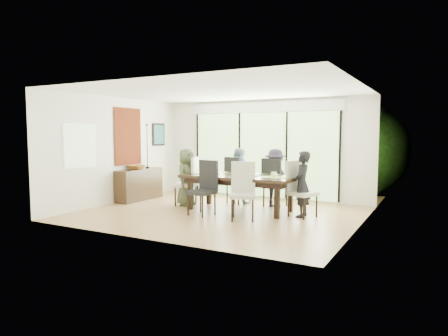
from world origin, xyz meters
The scene contains 62 objects.
floor centered at (0.00, 0.00, -0.01)m, with size 6.00×5.00×0.01m, color brown.
ceiling centered at (0.00, 0.00, 2.71)m, with size 6.00×5.00×0.01m, color white.
wall_back centered at (0.00, 2.51, 1.35)m, with size 6.00×0.02×2.70m, color silver.
wall_front centered at (0.00, -2.51, 1.35)m, with size 6.00×0.02×2.70m, color white.
wall_left centered at (-3.01, 0.00, 1.35)m, with size 0.02×5.00×2.70m, color silver.
wall_right centered at (3.01, 0.00, 1.35)m, with size 0.02×5.00×2.70m, color beige.
glass_doors centered at (0.00, 2.47, 1.20)m, with size 4.20×0.02×2.30m, color #598C3F.
blinds_header centered at (0.00, 2.46, 2.50)m, with size 4.40×0.06×0.28m, color white.
mullion_a centered at (-2.10, 2.46, 1.20)m, with size 0.05×0.04×2.30m, color black.
mullion_b centered at (-0.70, 2.46, 1.20)m, with size 0.05×0.04×2.30m, color black.
mullion_c centered at (0.70, 2.46, 1.20)m, with size 0.05×0.04×2.30m, color black.
mullion_d centered at (2.10, 2.46, 1.20)m, with size 0.05×0.04×2.30m, color black.
side_window centered at (-2.97, -1.20, 1.50)m, with size 0.02×0.90×1.00m, color #8CAD7F.
deck centered at (0.00, 3.40, -0.05)m, with size 6.00×1.80×0.10m, color brown.
rail_top centered at (0.00, 4.20, 0.55)m, with size 6.00×0.08×0.06m, color brown.
foliage_left centered at (-1.80, 5.20, 1.44)m, with size 3.20×3.20×3.20m, color #14380F.
foliage_mid centered at (0.40, 5.80, 1.80)m, with size 4.00×4.00×4.00m, color #14380F.
foliage_right centered at (2.20, 5.00, 1.26)m, with size 2.80×2.80×2.80m, color #14380F.
foliage_far centered at (-0.60, 6.50, 1.62)m, with size 3.60×3.60×3.60m, color #14380F.
table_top centered at (0.26, 0.52, 0.79)m, with size 2.63×1.20×0.07m, color black.
table_apron centered at (0.26, 0.52, 0.69)m, with size 2.41×0.99×0.11m, color black.
table_leg_fl centered at (-0.82, 0.09, 0.38)m, with size 0.10×0.10×0.76m, color black.
table_leg_fr centered at (1.34, 0.09, 0.38)m, with size 0.10×0.10×0.76m, color black.
table_leg_bl centered at (-0.82, 0.95, 0.38)m, with size 0.10×0.10×0.76m, color black.
table_leg_br centered at (1.34, 0.95, 0.38)m, with size 0.10×0.10×0.76m, color black.
chair_left_end centered at (-1.24, 0.52, 0.60)m, with size 0.50×0.50×1.20m, color white, non-canonical shape.
chair_right_end centered at (1.76, 0.52, 0.60)m, with size 0.50×0.50×1.20m, color beige, non-canonical shape.
chair_far_left centered at (-0.19, 1.37, 0.60)m, with size 0.50×0.50×1.20m, color black, non-canonical shape.
chair_far_right centered at (0.81, 1.37, 0.60)m, with size 0.50×0.50×1.20m, color black, non-canonical shape.
chair_near_left centered at (-0.24, -0.35, 0.60)m, with size 0.50×0.50×1.20m, color black, non-canonical shape.
chair_near_right centered at (0.76, -0.35, 0.60)m, with size 0.50×0.50×1.20m, color beige, non-canonical shape.
person_left_end centered at (-1.22, 0.52, 0.71)m, with size 0.66×0.41×1.41m, color #455136.
person_right_end centered at (1.74, 0.52, 0.71)m, with size 0.66×0.41×1.41m, color black.
person_far_left centered at (-0.19, 1.35, 0.71)m, with size 0.66×0.41×1.41m, color #789AAD.
person_far_right centered at (0.81, 1.35, 0.71)m, with size 0.66×0.41×1.41m, color #262030.
placemat_left centered at (-0.69, 0.52, 0.82)m, with size 0.48×0.35×0.01m, color #90B33F.
placemat_right centered at (1.21, 0.52, 0.82)m, with size 0.48×0.35×0.01m, color #93B841.
placemat_far_l centered at (-0.19, 0.92, 0.82)m, with size 0.48×0.35×0.01m, color #90BE44.
placemat_far_r centered at (0.81, 0.92, 0.82)m, with size 0.48×0.35×0.01m, color #95B641.
placemat_paper centered at (-0.29, 0.22, 0.82)m, with size 0.48×0.35×0.01m, color white.
tablet_far_l centered at (-0.09, 0.87, 0.83)m, with size 0.28×0.20×0.01m, color black.
tablet_far_r centered at (0.76, 0.87, 0.83)m, with size 0.26×0.19×0.01m, color black.
papers centered at (0.96, 0.47, 0.82)m, with size 0.33×0.24×0.00m, color white.
platter_base centered at (-0.29, 0.22, 0.84)m, with size 0.28×0.28×0.03m, color white.
platter_snacks centered at (-0.29, 0.22, 0.86)m, with size 0.22×0.22×0.02m, color #D35718.
vase centered at (0.31, 0.57, 0.89)m, with size 0.09×0.09×0.13m, color silver.
hyacinth_stems centered at (0.31, 0.57, 1.02)m, with size 0.04×0.04×0.18m, color #337226.
hyacinth_blooms centered at (0.31, 0.57, 1.13)m, with size 0.12×0.12×0.12m, color #4D4EC2.
laptop centered at (-0.59, 0.42, 0.84)m, with size 0.36×0.23×0.03m, color silver.
cup_a centered at (-0.44, 0.67, 0.87)m, with size 0.14×0.14×0.11m, color white.
cup_b centered at (0.41, 0.42, 0.87)m, with size 0.11×0.11×0.10m, color white.
cup_c centered at (1.06, 0.62, 0.87)m, with size 0.14×0.14×0.11m, color white.
book centered at (0.51, 0.57, 0.83)m, with size 0.18×0.25×0.02m, color white.
sideboard centered at (-2.76, 0.57, 0.42)m, with size 0.42×1.48×0.84m, color black.
bowl centered at (-2.76, 0.47, 0.89)m, with size 0.44×0.44×0.11m, color brown.
candlestick_base centered at (-2.76, 0.92, 0.85)m, with size 0.09×0.09×0.04m, color black.
candlestick_shaft centered at (-2.76, 0.92, 1.44)m, with size 0.02×0.02×1.16m, color black.
candlestick_pan centered at (-2.76, 0.92, 2.01)m, with size 0.09×0.09×0.03m, color black.
candle centered at (-2.76, 0.92, 2.07)m, with size 0.03×0.03×0.09m, color silver.
tapestry centered at (-2.97, 0.40, 1.70)m, with size 0.02×1.00×1.50m, color maroon.
art_frame centered at (-2.97, 1.70, 1.75)m, with size 0.03×0.55×0.65m, color black.
art_canvas centered at (-2.95, 1.70, 1.75)m, with size 0.01×0.45×0.55m, color #1B5158.
Camera 1 is at (4.30, -7.68, 1.79)m, focal length 32.00 mm.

